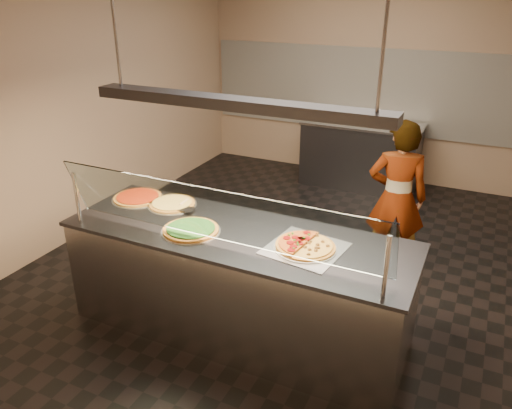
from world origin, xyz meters
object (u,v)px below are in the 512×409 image
at_px(pizza_cheese, 172,203).
at_px(prep_table, 360,154).
at_px(perforated_tray, 305,248).
at_px(pizza_spinach, 191,229).
at_px(half_pizza_sausage, 319,248).
at_px(pizza_spatula, 185,205).
at_px(heat_lamp_housing, 235,104).
at_px(half_pizza_pepperoni, 292,242).
at_px(pizza_tomato, 138,197).
at_px(worker, 397,198).
at_px(sneeze_guard, 214,215).
at_px(serving_counter, 238,283).

distance_m(pizza_cheese, prep_table, 3.66).
distance_m(perforated_tray, pizza_spinach, 0.92).
distance_m(half_pizza_sausage, pizza_spatula, 1.33).
height_order(pizza_spinach, heat_lamp_housing, heat_lamp_housing).
distance_m(half_pizza_pepperoni, pizza_tomato, 1.62).
bearing_deg(pizza_spatula, pizza_cheese, 179.89).
xyz_separation_m(pizza_cheese, worker, (1.71, 1.34, -0.15)).
height_order(prep_table, worker, worker).
distance_m(sneeze_guard, heat_lamp_housing, 0.80).
bearing_deg(sneeze_guard, prep_table, 89.49).
xyz_separation_m(serving_counter, half_pizza_pepperoni, (0.47, -0.01, 0.50)).
bearing_deg(pizza_tomato, half_pizza_pepperoni, -8.04).
bearing_deg(sneeze_guard, perforated_tray, 29.89).
relative_size(pizza_tomato, worker, 0.29).
bearing_deg(half_pizza_pepperoni, perforated_tray, -0.04).
bearing_deg(sneeze_guard, half_pizza_pepperoni, 35.07).
xyz_separation_m(serving_counter, pizza_cheese, (-0.76, 0.23, 0.48)).
distance_m(sneeze_guard, prep_table, 4.18).
height_order(worker, heat_lamp_housing, heat_lamp_housing).
xyz_separation_m(pizza_cheese, prep_table, (0.80, 3.54, -0.48)).
xyz_separation_m(serving_counter, prep_table, (0.04, 3.77, 0.00)).
bearing_deg(perforated_tray, prep_table, 98.13).
relative_size(sneeze_guard, pizza_cheese, 5.95).
distance_m(sneeze_guard, pizza_spinach, 0.48).
height_order(perforated_tray, pizza_spatula, pizza_spatula).
xyz_separation_m(pizza_spinach, prep_table, (0.37, 3.90, -0.48)).
bearing_deg(pizza_tomato, heat_lamp_housing, -10.77).
xyz_separation_m(perforated_tray, worker, (0.37, 1.58, -0.15)).
distance_m(pizza_cheese, pizza_tomato, 0.36).
bearing_deg(half_pizza_pepperoni, sneeze_guard, -144.93).
relative_size(perforated_tray, heat_lamp_housing, 0.26).
xyz_separation_m(half_pizza_sausage, worker, (0.27, 1.58, -0.17)).
xyz_separation_m(perforated_tray, half_pizza_pepperoni, (-0.10, 0.00, 0.03)).
bearing_deg(serving_counter, pizza_tomato, 169.23).
height_order(pizza_spatula, heat_lamp_housing, heat_lamp_housing).
bearing_deg(heat_lamp_housing, pizza_tomato, 169.23).
bearing_deg(half_pizza_sausage, pizza_tomato, 172.92).
xyz_separation_m(serving_counter, pizza_spatula, (-0.63, 0.23, 0.49)).
bearing_deg(heat_lamp_housing, prep_table, 89.44).
distance_m(pizza_tomato, heat_lamp_housing, 1.53).
height_order(half_pizza_sausage, pizza_cheese, half_pizza_sausage).
xyz_separation_m(half_pizza_pepperoni, worker, (0.48, 1.58, -0.17)).
xyz_separation_m(half_pizza_pepperoni, pizza_spatula, (-1.10, 0.24, -0.01)).
bearing_deg(pizza_tomato, pizza_spatula, 1.70).
xyz_separation_m(perforated_tray, pizza_spinach, (-0.91, -0.12, 0.01)).
relative_size(pizza_spinach, pizza_tomato, 1.03).
relative_size(pizza_tomato, heat_lamp_housing, 0.20).
height_order(serving_counter, half_pizza_sausage, half_pizza_sausage).
relative_size(prep_table, worker, 1.04).
bearing_deg(sneeze_guard, pizza_spatula, 137.59).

